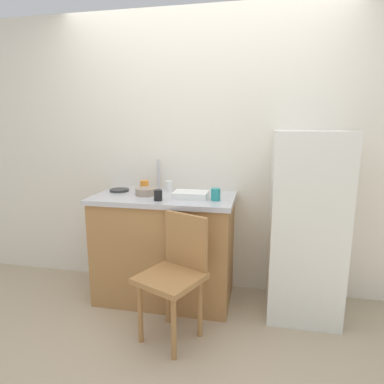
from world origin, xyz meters
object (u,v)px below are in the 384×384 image
(hotplate, at_px, (119,190))
(cup_black, at_px, (158,195))
(refrigerator, at_px, (305,225))
(terracotta_bowl, at_px, (146,192))
(cup_orange, at_px, (144,185))
(cup_teal, at_px, (216,194))
(cup_white, at_px, (169,186))
(dish_tray, at_px, (191,195))
(chair, at_px, (176,271))

(hotplate, bearing_deg, cup_black, -31.51)
(refrigerator, distance_m, terracotta_bowl, 1.33)
(terracotta_bowl, height_order, cup_orange, cup_orange)
(refrigerator, relative_size, cup_orange, 16.22)
(cup_teal, distance_m, cup_black, 0.45)
(terracotta_bowl, height_order, cup_white, cup_white)
(cup_teal, bearing_deg, dish_tray, 165.39)
(cup_white, bearing_deg, terracotta_bowl, -128.30)
(chair, relative_size, dish_tray, 3.18)
(cup_teal, relative_size, cup_black, 1.13)
(chair, distance_m, cup_black, 0.61)
(cup_teal, height_order, cup_black, cup_teal)
(chair, height_order, cup_teal, cup_teal)
(dish_tray, distance_m, hotplate, 0.69)
(cup_teal, height_order, cup_orange, cup_teal)
(dish_tray, height_order, cup_teal, cup_teal)
(chair, distance_m, cup_orange, 0.95)
(cup_teal, relative_size, cup_orange, 1.06)
(hotplate, distance_m, cup_white, 0.44)
(dish_tray, distance_m, terracotta_bowl, 0.39)
(cup_orange, bearing_deg, chair, -55.97)
(chair, relative_size, terracotta_bowl, 4.99)
(refrigerator, relative_size, cup_black, 17.28)
(hotplate, relative_size, cup_orange, 1.88)
(chair, xyz_separation_m, cup_teal, (0.22, 0.43, 0.47))
(chair, xyz_separation_m, cup_orange, (-0.46, 0.68, 0.47))
(cup_teal, bearing_deg, hotplate, 168.85)
(terracotta_bowl, height_order, cup_teal, cup_teal)
(refrigerator, relative_size, terracotta_bowl, 8.24)
(cup_white, xyz_separation_m, cup_teal, (0.46, -0.26, 0.00))
(dish_tray, distance_m, cup_orange, 0.51)
(chair, xyz_separation_m, hotplate, (-0.67, 0.60, 0.44))
(chair, height_order, cup_orange, cup_orange)
(terracotta_bowl, bearing_deg, dish_tray, -2.98)
(refrigerator, distance_m, cup_teal, 0.75)
(dish_tray, distance_m, cup_teal, 0.22)
(terracotta_bowl, distance_m, cup_teal, 0.61)
(cup_orange, bearing_deg, cup_white, 1.02)
(hotplate, xyz_separation_m, cup_white, (0.43, 0.09, 0.04))
(cup_teal, bearing_deg, cup_black, -167.31)
(dish_tray, xyz_separation_m, cup_orange, (-0.47, 0.20, 0.02))
(cup_white, relative_size, cup_orange, 1.04)
(cup_black, bearing_deg, terracotta_bowl, 132.76)
(chair, bearing_deg, refrigerator, 53.90)
(hotplate, bearing_deg, cup_orange, 21.69)
(refrigerator, height_order, cup_white, refrigerator)
(dish_tray, height_order, cup_black, cup_black)
(refrigerator, xyz_separation_m, dish_tray, (-0.92, -0.05, 0.22))
(cup_white, distance_m, cup_teal, 0.53)
(terracotta_bowl, bearing_deg, chair, -52.65)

